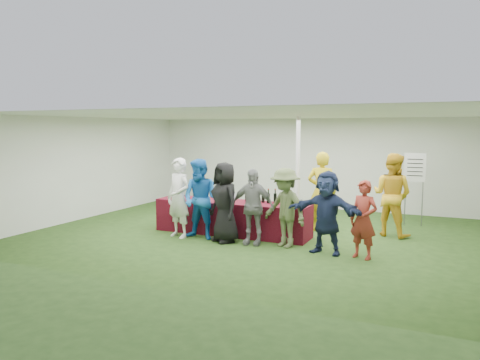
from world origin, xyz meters
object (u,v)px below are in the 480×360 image
at_px(staff_pourer, 322,192).
at_px(customer_4, 285,208).
at_px(wine_list_sign, 415,173).
at_px(customer_6, 364,220).
at_px(dump_bucket, 297,204).
at_px(customer_1, 201,199).
at_px(staff_back, 392,195).
at_px(serving_table, 232,218).
at_px(customer_2, 225,202).
at_px(customer_3, 252,207).
at_px(customer_5, 327,212).
at_px(customer_0, 179,198).

xyz_separation_m(staff_pourer, customer_4, (-0.30, -1.76, -0.13)).
distance_m(wine_list_sign, customer_6, 3.61).
xyz_separation_m(dump_bucket, wine_list_sign, (2.10, 2.90, 0.48)).
bearing_deg(customer_1, staff_back, 31.58).
bearing_deg(customer_4, serving_table, -178.51).
height_order(customer_2, customer_4, customer_2).
relative_size(customer_3, customer_4, 0.98).
relative_size(customer_2, customer_5, 1.06).
distance_m(customer_0, customer_3, 1.73).
height_order(dump_bucket, wine_list_sign, wine_list_sign).
relative_size(staff_pourer, customer_2, 1.10).
relative_size(customer_0, customer_4, 1.09).
distance_m(wine_list_sign, customer_4, 4.01).
relative_size(customer_1, customer_6, 1.20).
height_order(staff_back, customer_2, staff_back).
height_order(serving_table, staff_pourer, staff_pourer).
bearing_deg(customer_5, dump_bucket, 153.70).
relative_size(customer_0, customer_5, 1.09).
height_order(wine_list_sign, customer_1, wine_list_sign).
bearing_deg(serving_table, customer_1, -119.63).
bearing_deg(customer_4, customer_0, -152.13).
relative_size(customer_5, customer_6, 1.10).
bearing_deg(customer_1, dump_bucket, 16.98).
xyz_separation_m(customer_3, customer_6, (2.28, -0.13, -0.06)).
distance_m(customer_5, customer_6, 0.72).
bearing_deg(wine_list_sign, customer_3, -130.72).
relative_size(serving_table, customer_0, 2.05).
distance_m(staff_back, customer_2, 3.76).
relative_size(serving_table, staff_back, 1.94).
bearing_deg(customer_2, serving_table, 136.55).
height_order(customer_3, customer_5, customer_5).
xyz_separation_m(staff_pourer, customer_2, (-1.60, -1.87, -0.09)).
relative_size(dump_bucket, customer_0, 0.14).
bearing_deg(customer_5, staff_back, 74.13).
distance_m(customer_1, customer_3, 1.21).
bearing_deg(dump_bucket, customer_1, -166.02).
bearing_deg(customer_1, customer_0, -171.19).
xyz_separation_m(customer_1, customer_3, (1.20, 0.03, -0.08)).
bearing_deg(customer_4, wine_list_sign, 80.58).
bearing_deg(customer_2, customer_0, -145.21).
bearing_deg(customer_5, customer_4, -179.86).
bearing_deg(staff_pourer, wine_list_sign, -142.09).
distance_m(staff_pourer, customer_1, 2.87).
distance_m(serving_table, customer_1, 0.97).
relative_size(staff_pourer, customer_1, 1.07).
height_order(serving_table, staff_back, staff_back).
relative_size(customer_3, customer_6, 1.08).
bearing_deg(wine_list_sign, serving_table, -144.09).
relative_size(wine_list_sign, customer_2, 1.06).
bearing_deg(customer_5, serving_table, 171.05).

